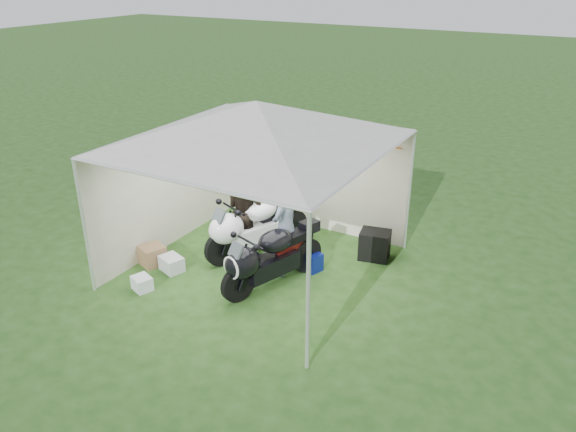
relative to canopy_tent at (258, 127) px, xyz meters
name	(u,v)px	position (x,y,z in m)	size (l,w,h in m)	color
ground	(260,267)	(0.00, -0.03, -2.58)	(80.00, 80.00, 0.00)	#224714
canopy_tent	(258,127)	(0.00, 0.00, 0.00)	(5.66, 5.66, 3.00)	silver
motorcycle_white	(252,225)	(-0.37, 0.32, -1.96)	(1.15, 2.11, 1.10)	black
motorcycle_black	(268,257)	(0.48, -0.54, -2.00)	(0.95, 2.02, 1.03)	black
paddock_stand	(310,260)	(0.79, 0.37, -2.41)	(0.44, 0.27, 0.33)	#1426BC
person_dark_jacket	(247,209)	(-0.53, 0.39, -1.71)	(0.84, 0.66, 1.73)	black
person_blue_jacket	(286,227)	(0.49, 0.04, -1.69)	(0.65, 0.42, 1.77)	slate
equipment_box	(375,245)	(1.65, 1.30, -2.31)	(0.54, 0.43, 0.54)	black
crate_0	(172,264)	(-1.30, -0.89, -2.44)	(0.40, 0.31, 0.27)	silver
crate_1	(152,255)	(-1.75, -0.88, -2.40)	(0.40, 0.40, 0.35)	brown
crate_2	(142,283)	(-1.31, -1.63, -2.46)	(0.32, 0.27, 0.24)	silver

